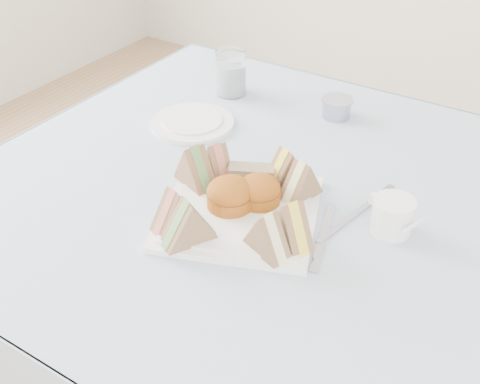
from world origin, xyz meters
The scene contains 20 objects.
table centered at (0.00, 0.00, 0.37)m, with size 0.90×0.90×0.74m, color brown.
tablecloth centered at (0.00, 0.00, 0.74)m, with size 1.02×1.02×0.01m, color silver.
serving_plate centered at (0.04, -0.10, 0.75)m, with size 0.26×0.26×0.01m, color white.
sandwich_fl_a centered at (-0.03, -0.19, 0.79)m, with size 0.08×0.04×0.07m, color #947453, non-canonical shape.
sandwich_fl_b centered at (0.02, -0.21, 0.80)m, with size 0.09×0.04×0.08m, color #947453, non-canonical shape.
sandwich_fr_a centered at (0.15, -0.12, 0.80)m, with size 0.09×0.04×0.08m, color #947453, non-canonical shape.
sandwich_fr_b centered at (0.14, -0.17, 0.79)m, with size 0.08×0.04×0.07m, color #947453, non-canonical shape.
sandwich_bl_a centered at (-0.07, -0.07, 0.80)m, with size 0.09×0.04×0.08m, color #947453, non-canonical shape.
sandwich_bl_b centered at (-0.05, -0.03, 0.79)m, with size 0.08×0.04×0.07m, color #947453, non-canonical shape.
sandwich_br_a centered at (0.11, -0.01, 0.79)m, with size 0.08×0.04×0.07m, color #947453, non-canonical shape.
sandwich_br_b centered at (0.07, 0.01, 0.80)m, with size 0.08×0.04×0.07m, color #947453, non-canonical shape.
scone_left centered at (0.02, -0.10, 0.79)m, with size 0.08×0.08×0.05m, color #A44819.
scone_right centered at (0.06, -0.06, 0.78)m, with size 0.08×0.08×0.05m, color #A44819.
pastry_slice centered at (0.02, -0.02, 0.78)m, with size 0.08×0.03×0.04m, color beige.
side_plate centered at (-0.22, 0.12, 0.75)m, with size 0.18×0.18×0.01m, color white.
water_glass centered at (-0.24, 0.30, 0.80)m, with size 0.07×0.07×0.11m, color white.
tea_strainer centered at (0.03, 0.33, 0.77)m, with size 0.07×0.07×0.04m, color #9B9BB3.
knife centered at (0.19, -0.08, 0.75)m, with size 0.01×0.18×0.00m, color #9B9BB3.
fork centered at (0.21, 0.00, 0.75)m, with size 0.01×0.19×0.00m, color #9B9BB3.
creamer_jug centered at (0.28, 0.00, 0.78)m, with size 0.07×0.07×0.06m, color white.
Camera 1 is at (0.49, -0.80, 1.38)m, focal length 45.00 mm.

